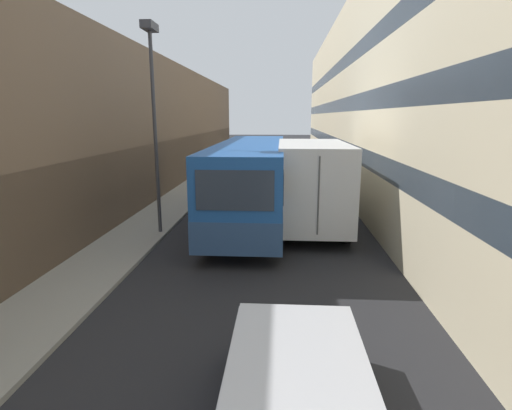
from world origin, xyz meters
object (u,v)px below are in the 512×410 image
(street_lamp, at_px, (153,91))
(box_truck, at_px, (310,181))
(bus, at_px, (251,180))
(panel_van, at_px, (261,159))
(car_hatchback, at_px, (296,400))

(street_lamp, bearing_deg, box_truck, 18.17)
(bus, distance_m, panel_van, 11.86)
(bus, distance_m, street_lamp, 4.89)
(bus, relative_size, box_truck, 1.50)
(panel_van, bearing_deg, car_hatchback, -85.93)
(bus, bearing_deg, car_hatchback, -82.87)
(car_hatchback, height_order, box_truck, box_truck)
(box_truck, relative_size, street_lamp, 1.08)
(bus, distance_m, box_truck, 2.29)
(panel_van, xyz_separation_m, street_lamp, (-2.74, -14.06, 3.62))
(street_lamp, bearing_deg, car_hatchback, -63.74)
(car_hatchback, bearing_deg, panel_van, 94.07)
(car_hatchback, distance_m, bus, 11.18)
(panel_van, height_order, street_lamp, street_lamp)
(car_hatchback, bearing_deg, box_truck, 85.39)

